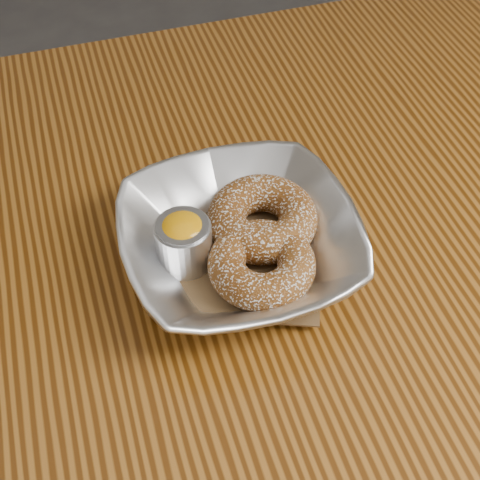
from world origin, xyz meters
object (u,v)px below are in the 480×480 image
object	(u,v)px
donut_front	(262,264)
donut_back	(262,218)
serving_bowl	(240,243)
ramekin	(184,241)
table	(320,299)

from	to	relation	value
donut_front	donut_back	bearing A→B (deg)	70.81
serving_bowl	ramekin	size ratio (longest dim) A/B	3.93
donut_front	serving_bowl	bearing A→B (deg)	109.44
table	serving_bowl	bearing A→B (deg)	-178.55
donut_back	ramekin	size ratio (longest dim) A/B	1.89
serving_bowl	table	bearing A→B (deg)	1.45
donut_back	table	bearing A→B (deg)	-16.91
ramekin	donut_front	bearing A→B (deg)	-33.03
table	ramekin	bearing A→B (deg)	177.18
table	donut_back	world-z (taller)	donut_back
serving_bowl	ramekin	distance (m)	0.05
table	ramekin	distance (m)	0.19
table	donut_back	xyz separation A→B (m)	(-0.06, 0.02, 0.13)
table	ramekin	xyz separation A→B (m)	(-0.14, 0.01, 0.13)
table	donut_front	size ratio (longest dim) A/B	12.72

